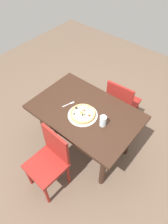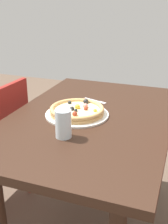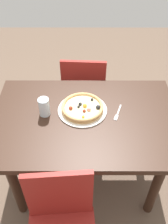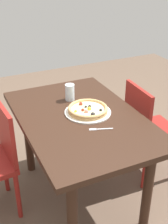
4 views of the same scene
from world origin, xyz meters
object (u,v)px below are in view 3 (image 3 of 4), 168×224
object	(u,v)px
fork	(118,114)
chair_near	(84,90)
pizza	(83,107)
drinking_glass	(44,107)
plate	(82,110)
dining_table	(86,129)

from	to	relation	value
fork	chair_near	bearing A→B (deg)	-139.49
pizza	fork	xyz separation A→B (m)	(-0.25, 0.04, -0.03)
drinking_glass	chair_near	bearing A→B (deg)	-114.19
plate	fork	size ratio (longest dim) A/B	2.16
pizza	drinking_glass	bearing A→B (deg)	7.72
dining_table	chair_near	distance (m)	0.66
dining_table	fork	world-z (taller)	fork
dining_table	fork	size ratio (longest dim) A/B	8.05
dining_table	plate	xyz separation A→B (m)	(0.02, -0.07, 0.12)
plate	fork	xyz separation A→B (m)	(-0.25, 0.04, -0.00)
plate	drinking_glass	distance (m)	0.27
dining_table	pizza	bearing A→B (deg)	-73.42
dining_table	drinking_glass	distance (m)	0.34
dining_table	plate	distance (m)	0.14
dining_table	fork	xyz separation A→B (m)	(-0.22, -0.04, 0.11)
plate	drinking_glass	size ratio (longest dim) A/B	2.60
dining_table	chair_near	bearing A→B (deg)	-88.95
dining_table	plate	world-z (taller)	plate
dining_table	drinking_glass	bearing A→B (deg)	-7.56
chair_near	fork	xyz separation A→B (m)	(-0.24, 0.60, 0.28)
plate	pizza	xyz separation A→B (m)	(-0.00, 0.00, 0.03)
pizza	fork	size ratio (longest dim) A/B	1.85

